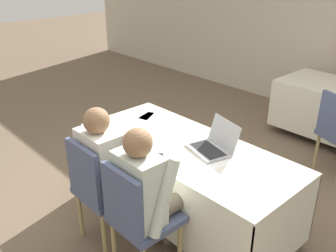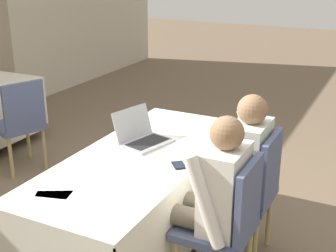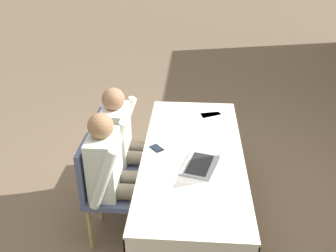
{
  "view_description": "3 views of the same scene",
  "coord_description": "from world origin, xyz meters",
  "px_view_note": "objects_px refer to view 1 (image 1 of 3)",
  "views": [
    {
      "loc": [
        1.95,
        -2.02,
        2.2
      ],
      "look_at": [
        0.0,
        -0.21,
        0.97
      ],
      "focal_mm": 40.0,
      "sensor_mm": 36.0,
      "label": 1
    },
    {
      "loc": [
        -2.58,
        -1.51,
        2.02
      ],
      "look_at": [
        0.0,
        -0.21,
        0.97
      ],
      "focal_mm": 50.0,
      "sensor_mm": 36.0,
      "label": 2
    },
    {
      "loc": [
        2.66,
        -0.03,
        2.44
      ],
      "look_at": [
        0.0,
        -0.21,
        0.97
      ],
      "focal_mm": 40.0,
      "sensor_mm": 36.0,
      "label": 3
    }
  ],
  "objects_px": {
    "laptop": "(213,145)",
    "chair_near_right": "(138,215)",
    "cell_phone": "(155,156)",
    "person_checkered_shirt": "(109,165)",
    "person_white_shirt": "(148,191)",
    "chair_near_left": "(99,187)"
  },
  "relations": [
    {
      "from": "person_checkered_shirt",
      "to": "person_white_shirt",
      "type": "height_order",
      "value": "same"
    },
    {
      "from": "cell_phone",
      "to": "person_white_shirt",
      "type": "distance_m",
      "value": 0.43
    },
    {
      "from": "person_checkered_shirt",
      "to": "cell_phone",
      "type": "bearing_deg",
      "value": -122.52
    },
    {
      "from": "laptop",
      "to": "chair_near_right",
      "type": "relative_size",
      "value": 0.45
    },
    {
      "from": "laptop",
      "to": "chair_near_right",
      "type": "xyz_separation_m",
      "value": [
        0.04,
        -0.83,
        -0.25
      ]
    },
    {
      "from": "cell_phone",
      "to": "chair_near_right",
      "type": "relative_size",
      "value": 0.15
    },
    {
      "from": "chair_near_right",
      "to": "laptop",
      "type": "bearing_deg",
      "value": -87.44
    },
    {
      "from": "cell_phone",
      "to": "person_checkered_shirt",
      "type": "bearing_deg",
      "value": -73.42
    },
    {
      "from": "person_checkered_shirt",
      "to": "chair_near_left",
      "type": "bearing_deg",
      "value": 90.0
    },
    {
      "from": "chair_near_left",
      "to": "person_checkered_shirt",
      "type": "distance_m",
      "value": 0.19
    },
    {
      "from": "person_white_shirt",
      "to": "person_checkered_shirt",
      "type": "bearing_deg",
      "value": 0.0
    },
    {
      "from": "laptop",
      "to": "chair_near_left",
      "type": "bearing_deg",
      "value": -103.64
    },
    {
      "from": "laptop",
      "to": "person_checkered_shirt",
      "type": "relative_size",
      "value": 0.35
    },
    {
      "from": "cell_phone",
      "to": "chair_near_left",
      "type": "distance_m",
      "value": 0.51
    },
    {
      "from": "laptop",
      "to": "chair_near_right",
      "type": "height_order",
      "value": "laptop"
    },
    {
      "from": "cell_phone",
      "to": "person_checkered_shirt",
      "type": "xyz_separation_m",
      "value": [
        -0.2,
        -0.31,
        -0.05
      ]
    },
    {
      "from": "laptop",
      "to": "cell_phone",
      "type": "height_order",
      "value": "laptop"
    },
    {
      "from": "chair_near_right",
      "to": "person_white_shirt",
      "type": "height_order",
      "value": "person_white_shirt"
    },
    {
      "from": "laptop",
      "to": "chair_near_right",
      "type": "bearing_deg",
      "value": -72.71
    },
    {
      "from": "laptop",
      "to": "person_white_shirt",
      "type": "xyz_separation_m",
      "value": [
        0.04,
        -0.72,
        -0.09
      ]
    },
    {
      "from": "chair_near_left",
      "to": "chair_near_right",
      "type": "xyz_separation_m",
      "value": [
        0.48,
        0.0,
        0.0
      ]
    },
    {
      "from": "chair_near_right",
      "to": "person_checkered_shirt",
      "type": "bearing_deg",
      "value": -12.17
    }
  ]
}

